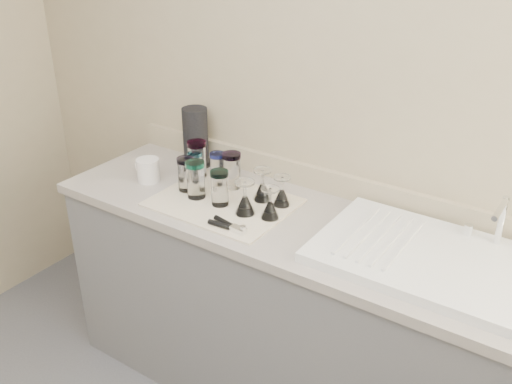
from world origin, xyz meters
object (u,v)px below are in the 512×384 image
Objects in this scene: tumbler_cyan at (218,167)px; white_mug at (148,170)px; tumbler_teal at (197,159)px; tumbler_lavender at (220,188)px; goblet_front_right at (270,208)px; tumbler_purple at (232,170)px; paper_towel_roll at (196,137)px; tumbler_blue at (196,179)px; tumbler_extra at (195,166)px; sink_unit at (439,260)px; tumbler_magenta at (186,174)px; goblet_back_right at (282,196)px; goblet_front_left at (245,203)px; can_opener at (228,226)px; goblet_back_left at (262,190)px.

tumbler_cyan reaches higher than white_mug.
tumbler_lavender is (0.25, -0.16, -0.01)m from tumbler_teal.
goblet_front_right is at bearing -16.56° from tumbler_teal.
paper_towel_roll reaches higher than tumbler_purple.
tumbler_extra is (-0.11, 0.13, -0.02)m from tumbler_blue.
tumbler_cyan is at bearing 1.54° from tumbler_teal.
sink_unit is at bearing 4.76° from goblet_front_right.
white_mug is (-0.21, -0.01, -0.03)m from tumbler_magenta.
paper_towel_roll is (-0.55, 0.14, 0.08)m from goblet_back_right.
tumbler_lavender is at bearing 177.09° from goblet_front_left.
goblet_front_left is at bearing -173.94° from sink_unit.
goblet_back_right is 0.28m from can_opener.
tumbler_purple is 0.32m from paper_towel_roll.
goblet_front_right is (0.10, 0.03, -0.00)m from goblet_front_left.
tumbler_blue is 0.30m from can_opener.
sink_unit is 5.64× the size of tumbler_magenta.
sink_unit is 0.93m from tumbler_purple.
tumbler_blue is 0.18m from tumbler_extra.
tumbler_purple is 0.57× the size of paper_towel_roll.
tumbler_extra is 0.45× the size of paper_towel_roll.
tumbler_extra is 0.77× the size of can_opener.
white_mug is at bearing -137.90° from tumbler_teal.
tumbler_lavender is (0.20, -0.02, 0.00)m from tumbler_magenta.
tumbler_cyan is 1.06× the size of goblet_front_right.
tumbler_blue is 1.07× the size of tumbler_lavender.
tumbler_cyan is 0.92× the size of tumbler_lavender.
tumbler_teal is 0.46m from goblet_back_right.
tumbler_blue reaches higher than goblet_front_left.
tumbler_magenta is 0.91× the size of can_opener.
tumbler_purple reaches higher than white_mug.
goblet_front_left is 0.10m from goblet_front_right.
tumbler_purple is 1.07× the size of tumbler_lavender.
tumbler_purple is 1.26× the size of tumbler_extra.
tumbler_magenta is (-0.14, -0.13, -0.01)m from tumbler_purple.
can_opener is at bearing -40.07° from paper_towel_roll.
tumbler_cyan is 0.49× the size of paper_towel_roll.
tumbler_purple is at bearing 175.92° from goblet_back_right.
goblet_back_left reaches higher than goblet_back_right.
tumbler_blue is (0.01, -0.16, 0.01)m from tumbler_cyan.
tumbler_magenta is at bearing 174.47° from goblet_front_left.
tumbler_teal is at bearing 175.25° from goblet_back_left.
tumbler_lavender is 0.13m from goblet_front_left.
tumbler_blue reaches higher than goblet_back_right.
goblet_back_right is (0.21, 0.13, -0.03)m from tumbler_lavender.
tumbler_blue reaches higher than tumbler_cyan.
goblet_back_right is 0.86× the size of white_mug.
paper_towel_roll is at bearing 127.81° from tumbler_extra.
sink_unit is 5.24× the size of tumbler_purple.
white_mug is at bearing -103.69° from paper_towel_roll.
tumbler_magenta is 1.09× the size of goblet_back_left.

